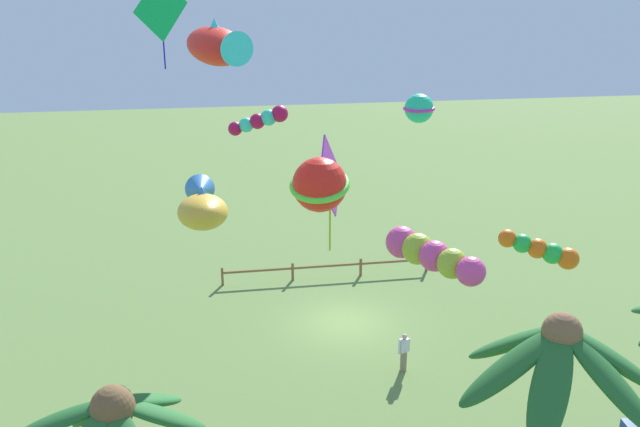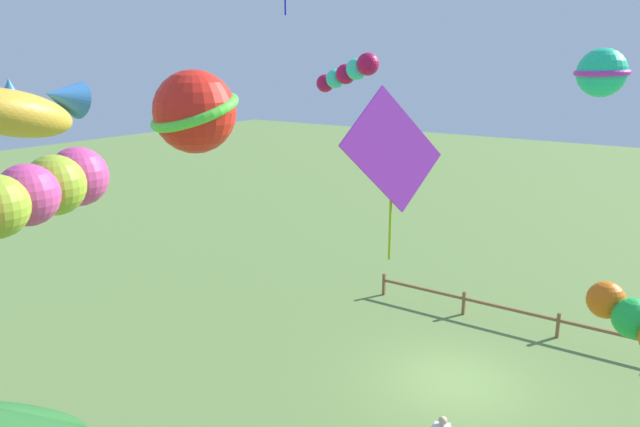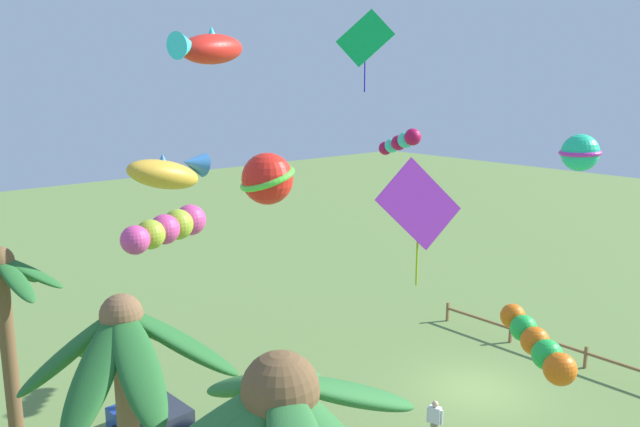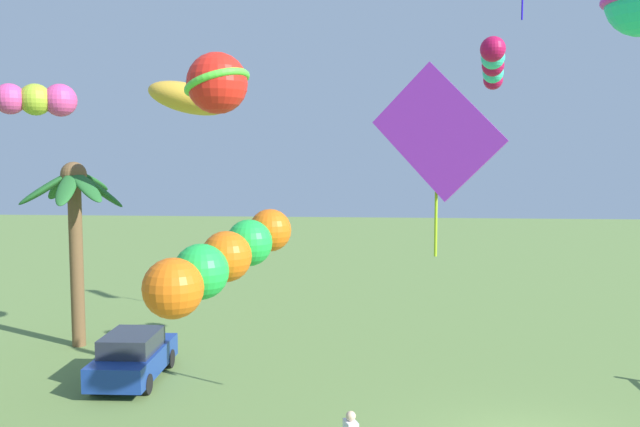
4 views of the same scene
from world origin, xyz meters
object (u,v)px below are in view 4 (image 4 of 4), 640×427
kite_fish_2 (193,96)px  kite_tube_8 (493,63)px  parked_car_0 (133,356)px  palm_tree_2 (75,209)px  kite_diamond_6 (437,134)px  kite_tube_4 (220,260)px  kite_ball_0 (217,83)px  kite_tube_5 (16,99)px

kite_fish_2 → kite_tube_8: size_ratio=1.33×
parked_car_0 → palm_tree_2: bearing=44.0°
palm_tree_2 → kite_diamond_6: bearing=-119.0°
kite_tube_4 → kite_diamond_6: 8.11m
palm_tree_2 → kite_diamond_6: (-6.75, -12.18, 2.42)m
kite_fish_2 → kite_tube_4: size_ratio=1.18×
kite_fish_2 → kite_tube_4: 12.74m
palm_tree_2 → kite_ball_0: bearing=-129.4°
kite_ball_0 → kite_fish_2: (3.40, 1.59, -0.02)m
kite_tube_5 → kite_diamond_6: bearing=-87.0°
kite_tube_4 → kite_tube_8: (9.43, -5.33, 3.96)m
kite_ball_0 → parked_car_0: bearing=59.1°
kite_tube_4 → kite_tube_8: size_ratio=1.12×
parked_car_0 → kite_fish_2: bearing=-47.4°
kite_tube_5 → kite_tube_8: size_ratio=1.19×
kite_fish_2 → kite_diamond_6: kite_fish_2 is taller
kite_ball_0 → kite_tube_5: (-1.90, 4.48, -0.55)m
palm_tree_2 → kite_tube_8: kite_tube_8 is taller
parked_car_0 → kite_fish_2: (1.48, -1.61, 8.05)m
kite_tube_5 → kite_tube_4: bearing=-134.8°
kite_fish_2 → kite_tube_5: (-5.30, 2.88, -0.53)m
kite_fish_2 → kite_tube_8: kite_tube_8 is taller
palm_tree_2 → kite_tube_8: (-4.29, -13.89, 4.40)m
kite_tube_5 → kite_tube_8: kite_tube_8 is taller
kite_fish_2 → kite_tube_5: kite_fish_2 is taller
palm_tree_2 → kite_ball_0: size_ratio=2.92×
parked_car_0 → kite_fish_2: 8.34m
kite_tube_4 → kite_tube_8: 11.54m
kite_tube_5 → kite_diamond_6: size_ratio=0.59×
kite_fish_2 → kite_diamond_6: size_ratio=0.66×
parked_car_0 → kite_ball_0: (-1.92, -3.20, 8.07)m
kite_diamond_6 → palm_tree_2: bearing=61.0°
kite_ball_0 → kite_diamond_6: size_ratio=0.49×
kite_tube_5 → kite_diamond_6: 10.17m
kite_tube_5 → kite_tube_8: (2.99, -11.82, 1.14)m
kite_tube_8 → palm_tree_2: bearing=72.8°
palm_tree_2 → kite_tube_4: palm_tree_2 is taller
palm_tree_2 → parked_car_0: 6.42m
kite_tube_4 → kite_diamond_6: kite_diamond_6 is taller
kite_diamond_6 → kite_tube_8: size_ratio=2.01×
kite_tube_4 → kite_tube_8: kite_tube_8 is taller
parked_car_0 → kite_tube_8: kite_tube_8 is taller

